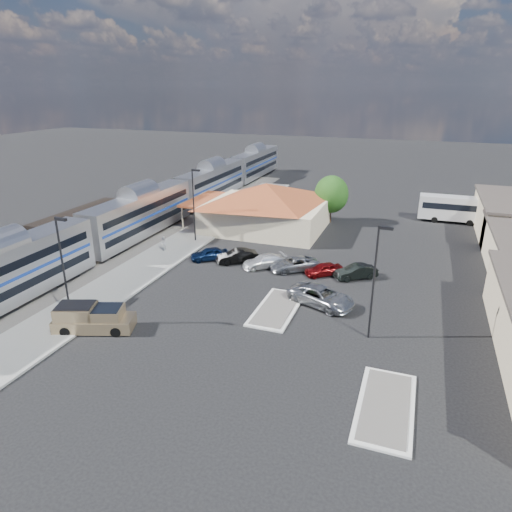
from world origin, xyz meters
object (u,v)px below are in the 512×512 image
(station_depot, at_px, (266,206))
(coach_bus, at_px, (462,208))
(suv, at_px, (321,296))
(pickup_truck, at_px, (94,319))

(station_depot, bearing_deg, coach_bus, 25.79)
(station_depot, xyz_separation_m, coach_bus, (24.83, 12.00, -1.03))
(suv, relative_size, coach_bus, 0.53)
(station_depot, xyz_separation_m, suv, (11.94, -19.82, -2.29))
(pickup_truck, distance_m, coach_bus, 51.11)
(station_depot, height_order, suv, station_depot)
(pickup_truck, bearing_deg, station_depot, -26.92)
(pickup_truck, bearing_deg, coach_bus, -53.77)
(pickup_truck, height_order, coach_bus, coach_bus)
(pickup_truck, height_order, suv, pickup_truck)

